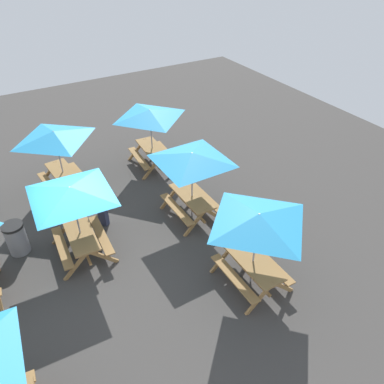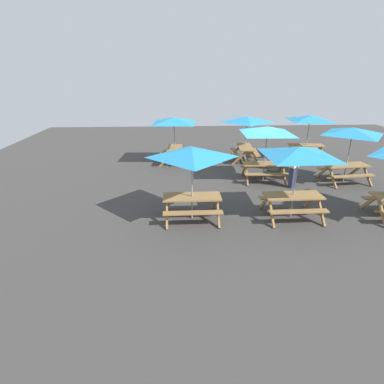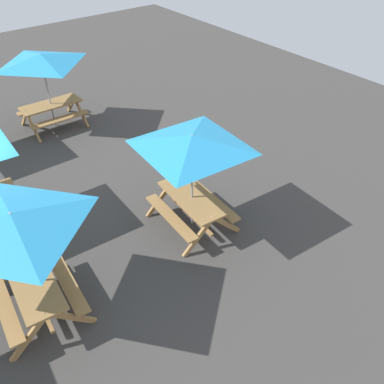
{
  "view_description": "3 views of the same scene",
  "coord_description": "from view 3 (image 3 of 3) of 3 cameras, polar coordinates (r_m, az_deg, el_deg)",
  "views": [
    {
      "loc": [
        8.09,
        -1.34,
        7.71
      ],
      "look_at": [
        -0.05,
        3.42,
        0.9
      ],
      "focal_mm": 35.0,
      "sensor_mm": 36.0,
      "label": 1
    },
    {
      "loc": [
        3.6,
        11.91,
        4.34
      ],
      "look_at": [
        3.14,
        3.34,
        0.9
      ],
      "focal_mm": 28.0,
      "sensor_mm": 36.0,
      "label": 2
    },
    {
      "loc": [
        -0.87,
        -8.82,
        6.47
      ],
      "look_at": [
        3.68,
        -3.0,
        0.9
      ],
      "focal_mm": 40.0,
      "sensor_mm": 36.0,
      "label": 3
    }
  ],
  "objects": [
    {
      "name": "picnic_table_2",
      "position": [
        8.64,
        0.0,
        5.77
      ],
      "size": [
        2.82,
        2.82,
        2.34
      ],
      "rotation": [
        0.0,
        0.0,
        1.5
      ],
      "color": "olive",
      "rests_on": "ground"
    },
    {
      "name": "picnic_table_5",
      "position": [
        7.26,
        -22.55,
        -4.5
      ],
      "size": [
        2.17,
        2.17,
        2.34
      ],
      "rotation": [
        0.0,
        0.0,
        1.48
      ],
      "color": "olive",
      "rests_on": "ground"
    },
    {
      "name": "picnic_table_1",
      "position": [
        13.57,
        -19.35,
        15.75
      ],
      "size": [
        2.0,
        2.0,
        2.34
      ],
      "rotation": [
        0.0,
        0.0,
        0.0
      ],
      "color": "olive",
      "rests_on": "ground"
    }
  ]
}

